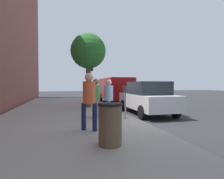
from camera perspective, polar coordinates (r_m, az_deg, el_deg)
ground_plane at (r=7.55m, az=9.09°, el=-10.75°), size 80.00×80.00×0.00m
sidewalk_slab at (r=6.88m, az=-14.79°, el=-11.34°), size 28.00×6.00×0.15m
parking_meter at (r=7.56m, az=4.33°, el=-1.79°), size 0.36×0.12×1.41m
pedestrian_at_meter at (r=7.41m, az=-1.07°, el=-2.19°), size 0.51×0.36×1.67m
pedestrian_bystander at (r=5.63m, az=-7.40°, el=-2.19°), size 0.40×0.47×1.83m
parking_officer at (r=7.75m, az=-5.23°, el=-1.79°), size 0.52×0.37×1.72m
parked_sedan_near at (r=9.87m, az=11.22°, el=-2.62°), size 4.45×2.06×1.77m
parked_van_far at (r=15.79m, az=0.87°, el=0.25°), size 5.22×2.17×2.18m
street_tree at (r=11.76m, az=-7.66°, el=11.95°), size 2.26×2.26×4.77m
traffic_signal at (r=16.86m, az=-6.89°, el=4.80°), size 0.24×0.44×3.60m
trash_bin at (r=4.31m, az=-0.58°, el=-11.10°), size 0.59×0.59×1.01m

